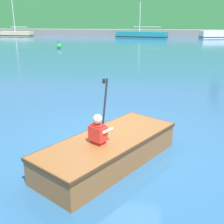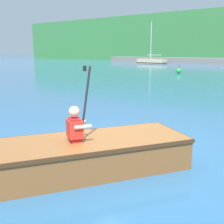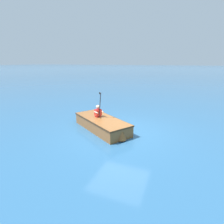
% 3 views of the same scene
% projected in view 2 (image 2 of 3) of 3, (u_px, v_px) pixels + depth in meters
% --- Properties ---
extents(ground_plane, '(300.00, 300.00, 0.00)m').
position_uv_depth(ground_plane, '(121.00, 153.00, 5.30)').
color(ground_plane, '#28567F').
extents(moored_boat_dock_west_inner, '(4.69, 1.73, 6.19)m').
position_uv_depth(moored_boat_dock_west_inner, '(152.00, 61.00, 43.25)').
color(moored_boat_dock_west_inner, '#CCB789').
rests_on(moored_boat_dock_west_inner, ground).
extents(rowboat_foreground, '(2.62, 3.17, 0.52)m').
position_uv_depth(rowboat_foreground, '(96.00, 152.00, 4.53)').
color(rowboat_foreground, brown).
rests_on(rowboat_foreground, ground).
extents(person_paddler, '(0.45, 0.45, 1.15)m').
position_uv_depth(person_paddler, '(75.00, 125.00, 4.32)').
color(person_paddler, red).
rests_on(person_paddler, rowboat_foreground).
extents(channel_buoy, '(0.44, 0.44, 0.72)m').
position_uv_depth(channel_buoy, '(179.00, 71.00, 24.36)').
color(channel_buoy, green).
rests_on(channel_buoy, ground).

